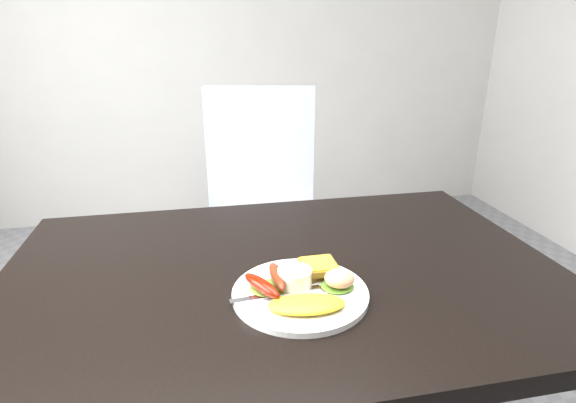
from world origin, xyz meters
name	(u,v)px	position (x,y,z in m)	size (l,w,h in m)	color
room_back_panel	(216,13)	(0.00, 2.25, 1.35)	(4.00, 0.04, 2.70)	silver
dining_table	(284,276)	(0.00, 0.00, 0.73)	(1.20, 0.80, 0.04)	black
dining_chair	(269,229)	(0.10, 0.87, 0.45)	(0.48, 0.48, 0.06)	tan
person	(144,171)	(-0.33, 0.52, 0.84)	(0.60, 0.40, 1.68)	#1E5286
plate	(300,293)	(0.01, -0.12, 0.76)	(0.26, 0.26, 0.01)	white
lettuce_left	(269,288)	(-0.05, -0.10, 0.77)	(0.07, 0.07, 0.01)	#6E9E38
lettuce_right	(337,286)	(0.08, -0.12, 0.77)	(0.07, 0.06, 0.01)	#4EA039
omelette	(307,304)	(0.01, -0.18, 0.77)	(0.14, 0.07, 0.02)	yellow
sausage_a	(262,285)	(-0.07, -0.12, 0.78)	(0.03, 0.11, 0.03)	#6B1B01
sausage_b	(277,277)	(-0.03, -0.09, 0.78)	(0.03, 0.11, 0.03)	#602B0D
ramekin	(295,279)	(0.00, -0.10, 0.78)	(0.07, 0.07, 0.04)	white
toast_a	(311,270)	(0.05, -0.06, 0.77)	(0.07, 0.07, 0.01)	brown
toast_b	(319,266)	(0.06, -0.07, 0.78)	(0.07, 0.07, 0.01)	olive
potato_salad	(339,278)	(0.08, -0.13, 0.79)	(0.06, 0.06, 0.03)	beige
fork	(276,295)	(-0.04, -0.13, 0.76)	(0.18, 0.01, 0.00)	#ADAFB7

